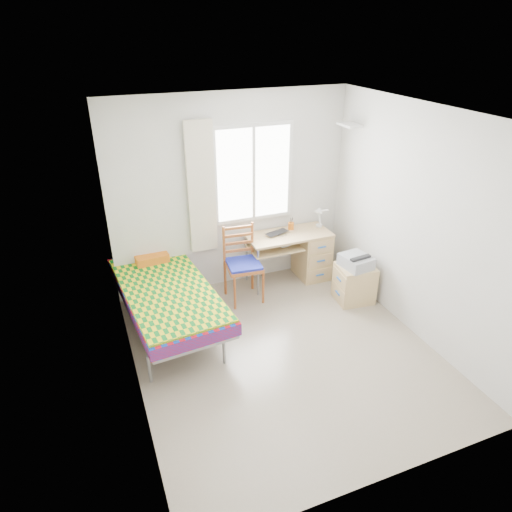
{
  "coord_description": "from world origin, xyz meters",
  "views": [
    {
      "loc": [
        -1.8,
        -3.66,
        3.32
      ],
      "look_at": [
        -0.13,
        0.55,
        0.99
      ],
      "focal_mm": 32.0,
      "sensor_mm": 36.0,
      "label": 1
    }
  ],
  "objects_px": {
    "desk": "(307,252)",
    "printer": "(356,261)",
    "cabinet": "(354,283)",
    "bed": "(166,290)",
    "chair": "(243,259)"
  },
  "relations": [
    {
      "from": "printer",
      "to": "cabinet",
      "type": "bearing_deg",
      "value": 25.96
    },
    {
      "from": "bed",
      "to": "cabinet",
      "type": "xyz_separation_m",
      "value": [
        2.39,
        -0.43,
        -0.19
      ]
    },
    {
      "from": "bed",
      "to": "chair",
      "type": "height_order",
      "value": "chair"
    },
    {
      "from": "cabinet",
      "to": "bed",
      "type": "bearing_deg",
      "value": 176.37
    },
    {
      "from": "desk",
      "to": "cabinet",
      "type": "bearing_deg",
      "value": -69.93
    },
    {
      "from": "printer",
      "to": "bed",
      "type": "bearing_deg",
      "value": 162.47
    },
    {
      "from": "cabinet",
      "to": "printer",
      "type": "relative_size",
      "value": 1.23
    },
    {
      "from": "desk",
      "to": "cabinet",
      "type": "relative_size",
      "value": 2.27
    },
    {
      "from": "desk",
      "to": "printer",
      "type": "bearing_deg",
      "value": -71.11
    },
    {
      "from": "bed",
      "to": "desk",
      "type": "bearing_deg",
      "value": 4.56
    },
    {
      "from": "chair",
      "to": "cabinet",
      "type": "distance_m",
      "value": 1.5
    },
    {
      "from": "chair",
      "to": "cabinet",
      "type": "bearing_deg",
      "value": -18.93
    },
    {
      "from": "bed",
      "to": "cabinet",
      "type": "bearing_deg",
      "value": -15.48
    },
    {
      "from": "bed",
      "to": "cabinet",
      "type": "relative_size",
      "value": 4.26
    },
    {
      "from": "bed",
      "to": "printer",
      "type": "bearing_deg",
      "value": -15.77
    }
  ]
}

